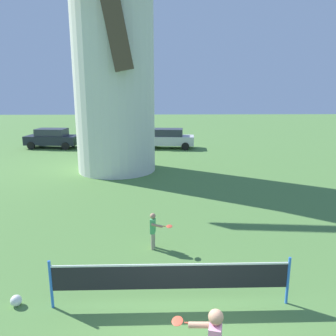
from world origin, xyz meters
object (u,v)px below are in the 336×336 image
at_px(parked_car_green, 107,139).
at_px(parked_car_silver, 168,138).
at_px(stray_ball, 16,301).
at_px(windmill, 113,46).
at_px(tennis_net, 171,277).
at_px(parked_car_black, 52,138).
at_px(player_far, 154,229).

height_order(parked_car_green, parked_car_silver, same).
bearing_deg(parked_car_silver, stray_ball, -100.95).
distance_m(windmill, parked_car_silver, 10.16).
height_order(tennis_net, parked_car_black, parked_car_black).
height_order(windmill, stray_ball, windmill).
relative_size(player_far, parked_car_silver, 0.26).
bearing_deg(parked_car_black, parked_car_green, -10.69).
relative_size(parked_car_black, parked_car_silver, 1.00).
bearing_deg(parked_car_silver, parked_car_green, -174.44).
xyz_separation_m(tennis_net, player_far, (-0.40, 2.67, -0.06)).
bearing_deg(parked_car_green, parked_car_silver, 5.56).
xyz_separation_m(windmill, parked_car_silver, (3.19, 7.48, -6.09)).
distance_m(windmill, parked_car_green, 9.43).
bearing_deg(stray_ball, windmill, 86.90).
distance_m(tennis_net, parked_car_silver, 20.06).
relative_size(windmill, parked_car_black, 3.49).
distance_m(windmill, stray_ball, 14.23).
distance_m(tennis_net, parked_car_black, 22.27).
distance_m(tennis_net, stray_ball, 3.40).
xyz_separation_m(parked_car_black, parked_car_green, (4.52, -0.85, 0.00)).
xyz_separation_m(tennis_net, parked_car_black, (-8.85, 20.43, 0.12)).
relative_size(tennis_net, player_far, 4.68).
distance_m(tennis_net, parked_car_green, 20.05).
xyz_separation_m(tennis_net, parked_car_silver, (0.51, 20.05, 0.12)).
distance_m(windmill, player_far, 11.95).
bearing_deg(parked_car_silver, player_far, -92.99).
xyz_separation_m(stray_ball, parked_car_black, (-5.50, 20.35, 0.69)).
height_order(player_far, parked_car_silver, parked_car_silver).
relative_size(parked_car_green, parked_car_silver, 1.04).
height_order(windmill, player_far, windmill).
bearing_deg(player_far, parked_car_black, 115.46).
relative_size(tennis_net, parked_car_black, 1.21).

